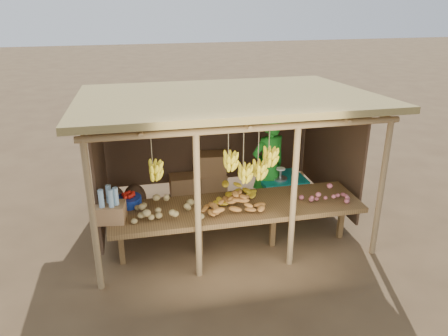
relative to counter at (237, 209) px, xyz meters
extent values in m
plane|color=brown|center=(0.00, 0.95, -0.74)|extent=(60.00, 60.00, 0.00)
cylinder|color=#96774D|center=(-2.10, -0.55, 0.36)|extent=(0.09, 0.09, 2.20)
cylinder|color=#96774D|center=(2.10, -0.55, 0.36)|extent=(0.09, 0.09, 2.20)
cylinder|color=#96774D|center=(-2.10, 2.45, 0.36)|extent=(0.09, 0.09, 2.20)
cylinder|color=#96774D|center=(2.10, 2.45, 0.36)|extent=(0.09, 0.09, 2.20)
cylinder|color=#96774D|center=(-0.70, -0.55, 0.36)|extent=(0.09, 0.09, 2.20)
cylinder|color=#96774D|center=(0.70, -0.55, 0.36)|extent=(0.09, 0.09, 2.20)
cylinder|color=#96774D|center=(0.00, -0.55, 1.46)|extent=(4.40, 0.09, 0.09)
cylinder|color=#96774D|center=(0.00, 2.45, 1.46)|extent=(4.40, 0.09, 0.09)
cube|color=olive|center=(0.00, 0.95, 1.55)|extent=(4.70, 3.50, 0.28)
cube|color=#4C3523|center=(0.00, 2.43, 0.47)|extent=(4.20, 0.04, 1.98)
cube|color=#4C3523|center=(-2.08, 1.15, 0.47)|extent=(0.04, 2.40, 1.98)
cube|color=#4C3523|center=(2.08, 1.15, 0.47)|extent=(0.04, 2.40, 1.98)
cube|color=brown|center=(0.00, 0.00, 0.02)|extent=(3.90, 1.05, 0.08)
cube|color=brown|center=(-1.80, 0.00, -0.38)|extent=(0.08, 0.08, 0.72)
cube|color=brown|center=(-0.60, 0.00, -0.38)|extent=(0.08, 0.08, 0.72)
cube|color=brown|center=(0.60, 0.00, -0.38)|extent=(0.08, 0.08, 0.72)
cube|color=brown|center=(1.80, 0.00, -0.38)|extent=(0.08, 0.08, 0.72)
cylinder|color=navy|center=(-1.64, 0.37, 0.13)|extent=(0.39, 0.39, 0.14)
cube|color=#986D44|center=(-1.90, -0.09, 0.19)|extent=(0.46, 0.39, 0.26)
imported|color=#1B7D20|center=(0.85, 1.07, 0.22)|extent=(0.81, 0.66, 1.91)
cube|color=brown|center=(1.08, 1.02, -0.40)|extent=(0.77, 0.65, 0.69)
cube|color=#0C8085|center=(1.08, 1.02, -0.02)|extent=(0.85, 0.74, 0.07)
cube|color=#986D44|center=(0.02, 2.15, -0.50)|extent=(0.55, 0.44, 0.43)
cube|color=#986D44|center=(0.02, 2.15, -0.07)|extent=(0.55, 0.44, 0.43)
cube|color=#986D44|center=(-0.58, 2.15, -0.50)|extent=(0.55, 0.44, 0.43)
ellipsoid|color=#4C3523|center=(-1.95, 1.83, -0.48)|extent=(0.43, 0.43, 0.59)
ellipsoid|color=#4C3523|center=(-1.55, 1.83, -0.48)|extent=(0.43, 0.43, 0.59)
camera|label=1|loc=(-1.49, -5.88, 3.13)|focal=35.00mm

